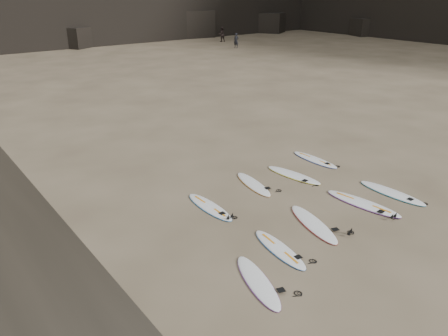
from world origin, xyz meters
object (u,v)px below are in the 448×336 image
(surfboard_3, at_px, (363,203))
(person_b, at_px, (222,34))
(surfboard_8, at_px, (315,160))
(surfboard_5, at_px, (210,207))
(surfboard_7, at_px, (293,175))
(surfboard_1, at_px, (279,249))
(person_a, at_px, (236,41))
(surfboard_4, at_px, (392,193))
(surfboard_6, at_px, (253,184))
(surfboard_0, at_px, (258,281))
(surfboard_2, at_px, (313,223))

(surfboard_3, bearing_deg, person_b, 52.32)
(surfboard_8, bearing_deg, surfboard_3, -114.26)
(surfboard_5, relative_size, surfboard_7, 0.96)
(surfboard_7, bearing_deg, surfboard_1, -147.58)
(person_a, relative_size, person_b, 0.91)
(surfboard_3, relative_size, surfboard_7, 1.10)
(surfboard_1, bearing_deg, surfboard_4, 9.88)
(surfboard_4, relative_size, person_a, 1.53)
(surfboard_6, relative_size, surfboard_8, 0.98)
(surfboard_5, xyz_separation_m, person_b, (28.03, 36.23, 0.89))
(surfboard_8, xyz_separation_m, person_b, (22.01, 35.49, 0.89))
(surfboard_1, xyz_separation_m, surfboard_3, (4.18, 0.27, 0.01))
(person_a, xyz_separation_m, person_b, (2.43, 6.00, 0.09))
(surfboard_5, bearing_deg, surfboard_6, 12.62)
(surfboard_3, xyz_separation_m, person_b, (23.77, 39.20, 0.88))
(surfboard_0, bearing_deg, person_b, 71.44)
(surfboard_2, distance_m, surfboard_4, 3.87)
(surfboard_0, relative_size, person_b, 1.25)
(surfboard_0, height_order, surfboard_1, surfboard_0)
(person_a, bearing_deg, surfboard_1, -59.01)
(surfboard_3, bearing_deg, surfboard_6, 112.70)
(surfboard_7, bearing_deg, person_a, 46.99)
(surfboard_7, bearing_deg, surfboard_3, -95.03)
(surfboard_5, relative_size, surfboard_8, 1.00)
(surfboard_3, xyz_separation_m, surfboard_8, (1.76, 3.70, -0.01))
(surfboard_2, xyz_separation_m, surfboard_3, (2.36, -0.10, 0.00))
(surfboard_4, bearing_deg, surfboard_0, -174.08)
(surfboard_4, bearing_deg, person_b, 59.52)
(surfboard_1, height_order, surfboard_2, surfboard_2)
(surfboard_3, bearing_deg, surfboard_1, 177.23)
(surfboard_1, xyz_separation_m, surfboard_4, (5.68, 0.14, 0.01))
(surfboard_7, bearing_deg, surfboard_5, 174.50)
(surfboard_1, xyz_separation_m, surfboard_2, (1.82, 0.37, 0.00))
(surfboard_3, bearing_deg, surfboard_2, 171.12)
(surfboard_4, xyz_separation_m, surfboard_7, (-1.64, 3.24, -0.00))
(surfboard_2, bearing_deg, person_b, 73.76)
(surfboard_5, bearing_deg, surfboard_0, -107.81)
(surfboard_3, height_order, surfboard_8, surfboard_3)
(surfboard_6, xyz_separation_m, person_a, (23.25, 29.75, 0.80))
(surfboard_0, height_order, surfboard_2, surfboard_2)
(surfboard_0, xyz_separation_m, surfboard_2, (3.27, 1.09, 0.00))
(surfboard_8, bearing_deg, surfboard_6, -174.73)
(surfboard_2, bearing_deg, surfboard_1, -151.03)
(surfboard_6, distance_m, surfboard_8, 3.69)
(surfboard_4, distance_m, surfboard_5, 6.55)
(surfboard_1, distance_m, person_a, 42.09)
(surfboard_4, xyz_separation_m, surfboard_5, (-5.76, 3.10, -0.00))
(surfboard_1, distance_m, surfboard_8, 7.14)
(surfboard_5, distance_m, person_b, 45.81)
(surfboard_2, xyz_separation_m, surfboard_6, (0.44, 3.34, -0.00))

